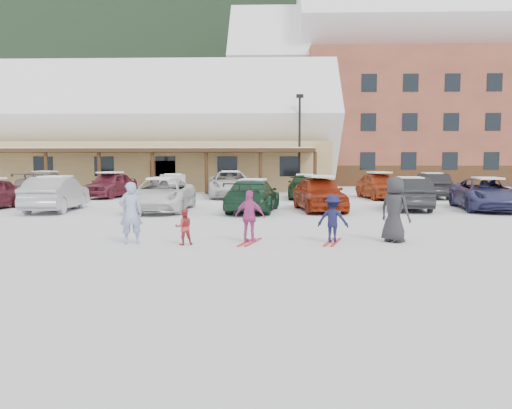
{
  "coord_description": "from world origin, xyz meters",
  "views": [
    {
      "loc": [
        0.7,
        -12.26,
        2.14
      ],
      "look_at": [
        0.3,
        1.0,
        1.0
      ],
      "focal_mm": 35.0,
      "sensor_mm": 36.0,
      "label": 1
    }
  ],
  "objects_px": {
    "toddler_red": "(184,227)",
    "parked_car_10": "(230,184)",
    "day_lodge": "(151,139)",
    "child_magenta": "(250,217)",
    "child_navy": "(333,219)",
    "parked_car_13": "(432,186)",
    "parked_car_1": "(56,194)",
    "parked_car_2": "(162,195)",
    "parked_car_6": "(487,194)",
    "parked_car_11": "(305,187)",
    "parked_car_3": "(253,196)",
    "parked_car_9": "(173,186)",
    "adult_skier": "(131,213)",
    "parked_car_5": "(410,194)",
    "parked_car_7": "(46,184)",
    "alpine_hotel": "(409,96)",
    "parked_car_8": "(110,185)",
    "bystander_dark": "(395,209)",
    "parked_car_12": "(379,185)",
    "lamp_post": "(300,138)",
    "parked_car_4": "(319,193)"
  },
  "relations": [
    {
      "from": "parked_car_2",
      "to": "toddler_red",
      "type": "bearing_deg",
      "value": -74.84
    },
    {
      "from": "day_lodge",
      "to": "parked_car_5",
      "type": "bearing_deg",
      "value": -48.28
    },
    {
      "from": "adult_skier",
      "to": "toddler_red",
      "type": "distance_m",
      "value": 1.45
    },
    {
      "from": "parked_car_3",
      "to": "adult_skier",
      "type": "bearing_deg",
      "value": 77.71
    },
    {
      "from": "child_magenta",
      "to": "child_navy",
      "type": "bearing_deg",
      "value": -163.35
    },
    {
      "from": "parked_car_3",
      "to": "parked_car_1",
      "type": "bearing_deg",
      "value": 6.5
    },
    {
      "from": "parked_car_3",
      "to": "parked_car_7",
      "type": "relative_size",
      "value": 0.89
    },
    {
      "from": "parked_car_7",
      "to": "parked_car_11",
      "type": "xyz_separation_m",
      "value": [
        15.56,
        -0.66,
        -0.08
      ]
    },
    {
      "from": "child_magenta",
      "to": "parked_car_3",
      "type": "bearing_deg",
      "value": -73.5
    },
    {
      "from": "parked_car_3",
      "to": "parked_car_8",
      "type": "height_order",
      "value": "parked_car_8"
    },
    {
      "from": "parked_car_2",
      "to": "child_magenta",
      "type": "bearing_deg",
      "value": -64.1
    },
    {
      "from": "parked_car_11",
      "to": "parked_car_1",
      "type": "bearing_deg",
      "value": 37.62
    },
    {
      "from": "adult_skier",
      "to": "parked_car_12",
      "type": "distance_m",
      "value": 19.04
    },
    {
      "from": "parked_car_6",
      "to": "parked_car_11",
      "type": "height_order",
      "value": "parked_car_6"
    },
    {
      "from": "alpine_hotel",
      "to": "parked_car_9",
      "type": "xyz_separation_m",
      "value": [
        -19.42,
        -20.68,
        -7.94
      ]
    },
    {
      "from": "day_lodge",
      "to": "parked_car_13",
      "type": "height_order",
      "value": "day_lodge"
    },
    {
      "from": "toddler_red",
      "to": "parked_car_13",
      "type": "xyz_separation_m",
      "value": [
        11.7,
        16.97,
        0.27
      ]
    },
    {
      "from": "day_lodge",
      "to": "parked_car_12",
      "type": "height_order",
      "value": "day_lodge"
    },
    {
      "from": "parked_car_2",
      "to": "parked_car_8",
      "type": "relative_size",
      "value": 1.16
    },
    {
      "from": "child_navy",
      "to": "parked_car_13",
      "type": "xyz_separation_m",
      "value": [
        7.83,
        16.5,
        0.1
      ]
    },
    {
      "from": "toddler_red",
      "to": "parked_car_10",
      "type": "bearing_deg",
      "value": -106.87
    },
    {
      "from": "parked_car_2",
      "to": "parked_car_5",
      "type": "distance_m",
      "value": 10.97
    },
    {
      "from": "parked_car_2",
      "to": "parked_car_10",
      "type": "relative_size",
      "value": 0.91
    },
    {
      "from": "child_magenta",
      "to": "bystander_dark",
      "type": "height_order",
      "value": "bystander_dark"
    },
    {
      "from": "parked_car_8",
      "to": "parked_car_10",
      "type": "bearing_deg",
      "value": 12.08
    },
    {
      "from": "alpine_hotel",
      "to": "parked_car_11",
      "type": "bearing_deg",
      "value": -118.65
    },
    {
      "from": "parked_car_3",
      "to": "parked_car_9",
      "type": "relative_size",
      "value": 1.13
    },
    {
      "from": "adult_skier",
      "to": "bystander_dark",
      "type": "bearing_deg",
      "value": 167.07
    },
    {
      "from": "day_lodge",
      "to": "parked_car_3",
      "type": "relative_size",
      "value": 6.12
    },
    {
      "from": "parked_car_3",
      "to": "parked_car_7",
      "type": "xyz_separation_m",
      "value": [
        -12.83,
        8.42,
        0.09
      ]
    },
    {
      "from": "parked_car_3",
      "to": "parked_car_11",
      "type": "bearing_deg",
      "value": -102.88
    },
    {
      "from": "parked_car_9",
      "to": "parked_car_11",
      "type": "height_order",
      "value": "parked_car_9"
    },
    {
      "from": "parked_car_6",
      "to": "parked_car_5",
      "type": "bearing_deg",
      "value": -173.7
    },
    {
      "from": "adult_skier",
      "to": "day_lodge",
      "type": "bearing_deg",
      "value": -94.69
    },
    {
      "from": "alpine_hotel",
      "to": "day_lodge",
      "type": "bearing_deg",
      "value": -156.67
    },
    {
      "from": "parked_car_2",
      "to": "parked_car_7",
      "type": "height_order",
      "value": "parked_car_7"
    },
    {
      "from": "parked_car_13",
      "to": "parked_car_7",
      "type": "bearing_deg",
      "value": 8.1
    },
    {
      "from": "parked_car_3",
      "to": "parked_car_5",
      "type": "bearing_deg",
      "value": -164.06
    },
    {
      "from": "alpine_hotel",
      "to": "toddler_red",
      "type": "height_order",
      "value": "alpine_hotel"
    },
    {
      "from": "parked_car_3",
      "to": "lamp_post",
      "type": "bearing_deg",
      "value": -94.62
    },
    {
      "from": "parked_car_6",
      "to": "parked_car_13",
      "type": "xyz_separation_m",
      "value": [
        -0.09,
        7.34,
        0.02
      ]
    },
    {
      "from": "toddler_red",
      "to": "parked_car_13",
      "type": "relative_size",
      "value": 0.21
    },
    {
      "from": "parked_car_1",
      "to": "parked_car_2",
      "type": "bearing_deg",
      "value": 177.21
    },
    {
      "from": "child_navy",
      "to": "parked_car_4",
      "type": "height_order",
      "value": "parked_car_4"
    },
    {
      "from": "parked_car_11",
      "to": "parked_car_5",
      "type": "bearing_deg",
      "value": 125.7
    },
    {
      "from": "day_lodge",
      "to": "child_magenta",
      "type": "distance_m",
      "value": 28.83
    },
    {
      "from": "bystander_dark",
      "to": "parked_car_4",
      "type": "distance_m",
      "value": 8.55
    },
    {
      "from": "parked_car_1",
      "to": "parked_car_7",
      "type": "xyz_separation_m",
      "value": [
        -4.31,
        8.42,
        0.03
      ]
    },
    {
      "from": "child_magenta",
      "to": "parked_car_12",
      "type": "bearing_deg",
      "value": -98.12
    },
    {
      "from": "alpine_hotel",
      "to": "toddler_red",
      "type": "bearing_deg",
      "value": -112.82
    }
  ]
}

